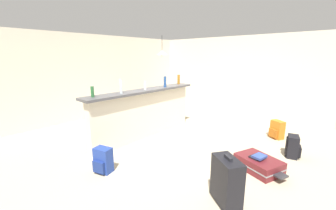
{
  "coord_description": "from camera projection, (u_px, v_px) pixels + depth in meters",
  "views": [
    {
      "loc": [
        -3.73,
        -3.05,
        1.89
      ],
      "look_at": [
        0.05,
        0.41,
        0.69
      ],
      "focal_mm": 22.78,
      "sensor_mm": 36.0,
      "label": 1
    }
  ],
  "objects": [
    {
      "name": "ground_plane",
      "position": [
        179.0,
        137.0,
        5.12
      ],
      "size": [
        13.0,
        13.0,
        0.05
      ],
      "primitive_type": "cube",
      "color": "#BCAD8E"
    },
    {
      "name": "wall_back",
      "position": [
        106.0,
        76.0,
        6.84
      ],
      "size": [
        6.6,
        0.1,
        2.5
      ],
      "primitive_type": "cube",
      "color": "silver",
      "rests_on": "ground_plane"
    },
    {
      "name": "wall_right",
      "position": [
        230.0,
        75.0,
        7.22
      ],
      "size": [
        0.1,
        6.0,
        2.5
      ],
      "primitive_type": "cube",
      "color": "silver",
      "rests_on": "ground_plane"
    },
    {
      "name": "partition_half_wall",
      "position": [
        145.0,
        115.0,
        4.95
      ],
      "size": [
        2.8,
        0.2,
        1.08
      ],
      "primitive_type": "cube",
      "color": "silver",
      "rests_on": "ground_plane"
    },
    {
      "name": "bar_countertop",
      "position": [
        144.0,
        91.0,
        4.82
      ],
      "size": [
        2.96,
        0.4,
        0.05
      ],
      "primitive_type": "cube",
      "color": "#4C4C51",
      "rests_on": "partition_half_wall"
    },
    {
      "name": "bottle_green",
      "position": [
        92.0,
        92.0,
        3.93
      ],
      "size": [
        0.06,
        0.06,
        0.2
      ],
      "primitive_type": "cylinder",
      "color": "#2D6B38",
      "rests_on": "bar_countertop"
    },
    {
      "name": "bottle_clear",
      "position": [
        121.0,
        86.0,
        4.3
      ],
      "size": [
        0.06,
        0.06,
        0.29
      ],
      "primitive_type": "cylinder",
      "color": "silver",
      "rests_on": "bar_countertop"
    },
    {
      "name": "bottle_white",
      "position": [
        145.0,
        85.0,
        4.79
      ],
      "size": [
        0.06,
        0.06,
        0.2
      ],
      "primitive_type": "cylinder",
      "color": "silver",
      "rests_on": "bar_countertop"
    },
    {
      "name": "bottle_blue",
      "position": [
        165.0,
        82.0,
        5.16
      ],
      "size": [
        0.07,
        0.07,
        0.26
      ],
      "primitive_type": "cylinder",
      "color": "#284C89",
      "rests_on": "bar_countertop"
    },
    {
      "name": "bottle_amber",
      "position": [
        179.0,
        79.0,
        5.73
      ],
      "size": [
        0.07,
        0.07,
        0.25
      ],
      "primitive_type": "cylinder",
      "color": "#9E661E",
      "rests_on": "bar_countertop"
    },
    {
      "name": "dining_table",
      "position": [
        161.0,
        94.0,
        6.98
      ],
      "size": [
        1.1,
        0.8,
        0.74
      ],
      "color": "brown",
      "rests_on": "ground_plane"
    },
    {
      "name": "dining_chair_near_partition",
      "position": [
        172.0,
        101.0,
        6.63
      ],
      "size": [
        0.45,
        0.45,
        0.93
      ],
      "color": "black",
      "rests_on": "ground_plane"
    },
    {
      "name": "pendant_lamp",
      "position": [
        162.0,
        53.0,
        6.75
      ],
      "size": [
        0.34,
        0.34,
        0.64
      ],
      "color": "black"
    },
    {
      "name": "suitcase_flat_maroon",
      "position": [
        259.0,
        164.0,
        3.57
      ],
      "size": [
        0.7,
        0.89,
        0.22
      ],
      "color": "maroon",
      "rests_on": "ground_plane"
    },
    {
      "name": "backpack_orange",
      "position": [
        277.0,
        130.0,
        4.94
      ],
      "size": [
        0.32,
        0.33,
        0.42
      ],
      "color": "orange",
      "rests_on": "ground_plane"
    },
    {
      "name": "suitcase_upright_black",
      "position": [
        227.0,
        181.0,
        2.71
      ],
      "size": [
        0.44,
        0.5,
        0.67
      ],
      "color": "black",
      "rests_on": "ground_plane"
    },
    {
      "name": "backpack_blue",
      "position": [
        103.0,
        161.0,
        3.5
      ],
      "size": [
        0.3,
        0.32,
        0.42
      ],
      "color": "#233D93",
      "rests_on": "ground_plane"
    },
    {
      "name": "backpack_black",
      "position": [
        293.0,
        147.0,
        4.03
      ],
      "size": [
        0.32,
        0.3,
        0.42
      ],
      "color": "black",
      "rests_on": "ground_plane"
    },
    {
      "name": "book_stack",
      "position": [
        258.0,
        157.0,
        3.53
      ],
      "size": [
        0.27,
        0.26,
        0.06
      ],
      "color": "black",
      "rests_on": "suitcase_flat_maroon"
    }
  ]
}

